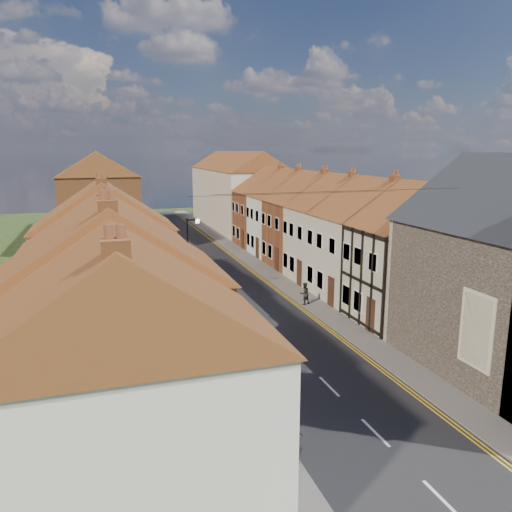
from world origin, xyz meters
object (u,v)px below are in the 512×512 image
(lamppost, at_px, (189,256))
(car_near, at_px, (251,339))
(car_far, at_px, (172,248))
(car_distant, at_px, (158,224))
(pedestrian_left, at_px, (295,442))
(pedestrian_right, at_px, (304,293))

(lamppost, xyz_separation_m, car_near, (1.61, -9.05, -2.78))
(car_far, xyz_separation_m, car_distant, (0.73, 17.61, 0.06))
(car_far, height_order, pedestrian_left, pedestrian_left)
(lamppost, distance_m, pedestrian_right, 8.33)
(lamppost, distance_m, car_near, 9.60)
(car_distant, bearing_deg, lamppost, -93.57)
(pedestrian_left, height_order, pedestrian_right, pedestrian_right)
(car_near, height_order, pedestrian_left, pedestrian_left)
(car_distant, xyz_separation_m, pedestrian_left, (-2.03, -55.18, 0.26))
(car_near, bearing_deg, pedestrian_right, 64.80)
(car_near, distance_m, pedestrian_right, 8.85)
(lamppost, bearing_deg, pedestrian_right, -18.08)
(lamppost, height_order, car_far, lamppost)
(lamppost, bearing_deg, pedestrian_left, -89.66)
(car_far, relative_size, pedestrian_right, 2.47)
(car_distant, bearing_deg, car_near, -90.86)
(car_far, bearing_deg, lamppost, -79.89)
(car_distant, relative_size, pedestrian_right, 2.85)
(car_near, distance_m, pedestrian_left, 10.00)
(car_distant, distance_m, pedestrian_left, 55.22)
(lamppost, xyz_separation_m, car_distant, (2.14, 36.24, -2.92))
(car_near, bearing_deg, car_far, 107.02)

